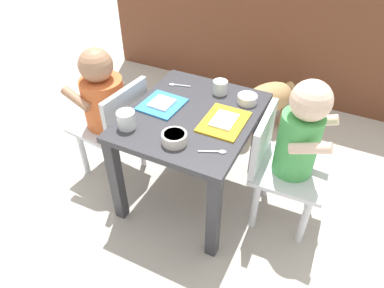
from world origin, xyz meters
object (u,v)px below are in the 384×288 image
(seated_child_left, at_px, (105,101))
(dog, at_px, (262,100))
(seated_child_right, at_px, (295,141))
(food_tray_left, at_px, (162,104))
(spoon_by_left_tray, at_px, (177,85))
(dining_table, at_px, (192,130))
(water_cup_left, at_px, (220,88))
(veggie_bowl_near, at_px, (247,99))
(water_cup_right, at_px, (127,121))
(food_tray_right, at_px, (224,122))
(spoon_by_right_tray, at_px, (215,152))
(cereal_bowl_left_side, at_px, (174,138))

(seated_child_left, distance_m, dog, 0.87)
(seated_child_right, height_order, food_tray_left, seated_child_right)
(spoon_by_left_tray, bearing_deg, dining_table, -47.37)
(water_cup_left, xyz_separation_m, veggie_bowl_near, (0.13, -0.02, -0.01))
(water_cup_right, bearing_deg, seated_child_left, 145.41)
(water_cup_left, relative_size, spoon_by_left_tray, 0.63)
(food_tray_right, distance_m, water_cup_right, 0.37)
(dining_table, relative_size, food_tray_right, 2.83)
(veggie_bowl_near, height_order, spoon_by_right_tray, veggie_bowl_near)
(dining_table, height_order, seated_child_right, seated_child_right)
(seated_child_right, height_order, spoon_by_right_tray, seated_child_right)
(veggie_bowl_near, bearing_deg, dog, 95.52)
(dining_table, distance_m, food_tray_right, 0.16)
(food_tray_right, height_order, cereal_bowl_left_side, cereal_bowl_left_side)
(water_cup_left, bearing_deg, water_cup_right, -120.03)
(food_tray_right, relative_size, veggie_bowl_near, 2.54)
(dining_table, height_order, food_tray_left, food_tray_left)
(water_cup_left, bearing_deg, dog, 78.30)
(spoon_by_right_tray, bearing_deg, spoon_by_left_tray, 133.91)
(cereal_bowl_left_side, bearing_deg, spoon_by_left_tray, 116.44)
(cereal_bowl_left_side, bearing_deg, veggie_bowl_near, 68.16)
(spoon_by_right_tray, bearing_deg, dog, 93.56)
(food_tray_right, relative_size, water_cup_left, 3.27)
(dog, relative_size, water_cup_right, 6.01)
(water_cup_left, xyz_separation_m, spoon_by_left_tray, (-0.19, -0.03, -0.02))
(water_cup_left, xyz_separation_m, water_cup_right, (-0.22, -0.38, 0.00))
(food_tray_right, distance_m, spoon_by_right_tray, 0.18)
(veggie_bowl_near, bearing_deg, food_tray_left, -150.36)
(dog, xyz_separation_m, water_cup_right, (-0.31, -0.80, 0.28))
(food_tray_right, bearing_deg, spoon_by_left_tray, 149.71)
(food_tray_left, xyz_separation_m, veggie_bowl_near, (0.31, 0.17, 0.01))
(seated_child_left, xyz_separation_m, spoon_by_left_tray, (0.25, 0.20, 0.04))
(dog, height_order, spoon_by_left_tray, spoon_by_left_tray)
(water_cup_left, distance_m, spoon_by_right_tray, 0.39)
(dining_table, distance_m, water_cup_right, 0.28)
(food_tray_left, relative_size, spoon_by_left_tray, 1.80)
(seated_child_right, height_order, cereal_bowl_left_side, seated_child_right)
(cereal_bowl_left_side, relative_size, spoon_by_left_tray, 0.92)
(water_cup_right, bearing_deg, food_tray_right, 30.13)
(seated_child_left, relative_size, dog, 1.54)
(seated_child_left, relative_size, seated_child_right, 0.95)
(water_cup_left, bearing_deg, food_tray_right, -63.49)
(seated_child_left, relative_size, water_cup_right, 9.27)
(cereal_bowl_left_side, bearing_deg, water_cup_right, 178.78)
(water_cup_right, relative_size, veggie_bowl_near, 0.86)
(dog, relative_size, veggie_bowl_near, 5.17)
(seated_child_left, height_order, cereal_bowl_left_side, seated_child_left)
(seated_child_left, relative_size, spoon_by_left_tray, 6.51)
(food_tray_right, bearing_deg, food_tray_left, 180.00)
(dog, distance_m, cereal_bowl_left_side, 0.86)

